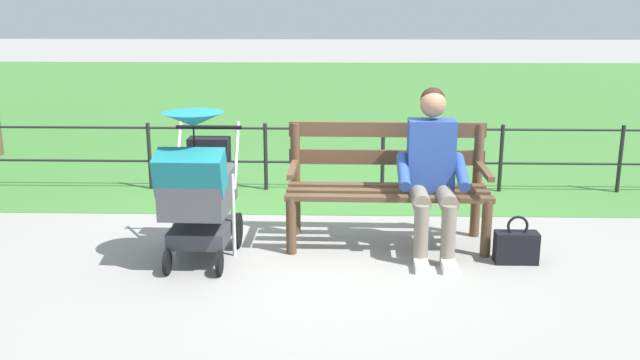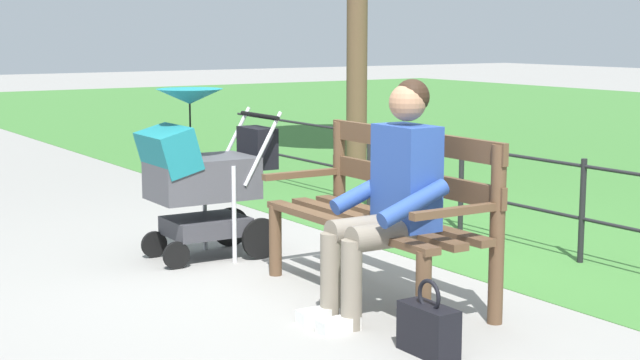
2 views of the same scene
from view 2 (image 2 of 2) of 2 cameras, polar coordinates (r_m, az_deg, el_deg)
ground_plane at (r=6.05m, az=-0.05°, el=-5.82°), size 60.00×60.00×0.00m
park_bench at (r=5.56m, az=3.97°, el=-1.58°), size 1.61×0.62×0.96m
person_on_bench at (r=5.15m, az=4.16°, el=-0.71°), size 0.54×0.74×1.28m
stroller at (r=6.51m, az=-7.03°, el=0.50°), size 0.52×0.90×1.15m
handbag at (r=4.66m, az=6.43°, el=-8.72°), size 0.32×0.14×0.37m
park_fence at (r=6.65m, az=14.56°, el=-1.02°), size 8.46×0.04×0.70m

